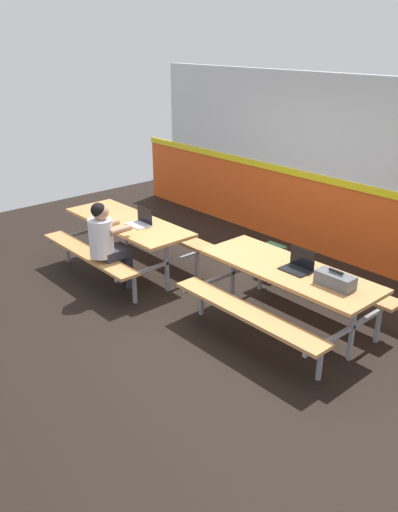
{
  "coord_description": "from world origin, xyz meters",
  "views": [
    {
      "loc": [
        4.45,
        -3.87,
        3.07
      ],
      "look_at": [
        0.0,
        0.07,
        0.55
      ],
      "focal_mm": 36.74,
      "sensor_mm": 36.0,
      "label": 1
    }
  ],
  "objects": [
    {
      "name": "picnic_table_left",
      "position": [
        -1.23,
        -0.14,
        0.58
      ],
      "size": [
        2.06,
        1.56,
        0.74
      ],
      "color": "tan",
      "rests_on": "ground"
    },
    {
      "name": "picnic_table_right",
      "position": [
        1.23,
        0.27,
        0.58
      ],
      "size": [
        2.06,
        1.56,
        0.74
      ],
      "color": "tan",
      "rests_on": "ground"
    },
    {
      "name": "accent_backdrop",
      "position": [
        0.0,
        2.42,
        1.25
      ],
      "size": [
        8.0,
        0.14,
        2.6
      ],
      "color": "#E55119",
      "rests_on": "ground"
    },
    {
      "name": "backpack_dark",
      "position": [
        0.21,
        1.26,
        0.22
      ],
      "size": [
        0.3,
        0.22,
        0.44
      ],
      "color": "#3F724C",
      "rests_on": "ground"
    },
    {
      "name": "student_nearer",
      "position": [
        -0.88,
        -0.7,
        0.71
      ],
      "size": [
        0.36,
        0.53,
        1.21
      ],
      "color": "#2D2D38",
      "rests_on": "ground"
    },
    {
      "name": "laptop_dark",
      "position": [
        1.32,
        0.31,
        0.79
      ],
      "size": [
        0.32,
        0.22,
        0.22
      ],
      "color": "black",
      "rests_on": "picnic_table_right"
    },
    {
      "name": "ground_plane",
      "position": [
        0.0,
        0.0,
        -0.01
      ],
      "size": [
        10.0,
        10.0,
        0.02
      ],
      "primitive_type": "cube",
      "color": "black"
    },
    {
      "name": "toolbox_grey",
      "position": [
        1.82,
        0.27,
        0.81
      ],
      "size": [
        0.4,
        0.18,
        0.18
      ],
      "color": "#595B60",
      "rests_on": "picnic_table_right"
    },
    {
      "name": "laptop_silver",
      "position": [
        -0.97,
        -0.1,
        0.79
      ],
      "size": [
        0.32,
        0.22,
        0.22
      ],
      "color": "silver",
      "rests_on": "picnic_table_left"
    }
  ]
}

